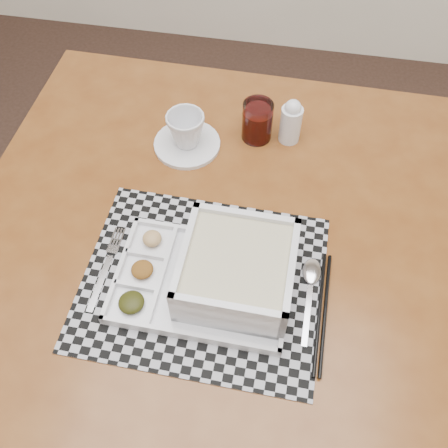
% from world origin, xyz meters
% --- Properties ---
extents(dining_table, '(1.03, 1.03, 0.76)m').
position_xyz_m(dining_table, '(0.42, 0.79, 0.68)').
color(dining_table, '#5B2C10').
rests_on(dining_table, ground).
extents(placemat, '(0.45, 0.38, 0.00)m').
position_xyz_m(placemat, '(0.42, 0.68, 0.76)').
color(placemat, '#9999A0').
rests_on(placemat, dining_table).
extents(serving_tray, '(0.32, 0.22, 0.10)m').
position_xyz_m(serving_tray, '(0.47, 0.68, 0.80)').
color(serving_tray, silver).
rests_on(serving_tray, placemat).
extents(fork, '(0.02, 0.19, 0.00)m').
position_xyz_m(fork, '(0.24, 0.68, 0.76)').
color(fork, silver).
rests_on(fork, placemat).
extents(spoon, '(0.04, 0.18, 0.01)m').
position_xyz_m(spoon, '(0.62, 0.72, 0.77)').
color(spoon, silver).
rests_on(spoon, placemat).
extents(chopsticks, '(0.02, 0.24, 0.01)m').
position_xyz_m(chopsticks, '(0.65, 0.65, 0.77)').
color(chopsticks, black).
rests_on(chopsticks, placemat).
extents(saucer, '(0.15, 0.15, 0.01)m').
position_xyz_m(saucer, '(0.32, 1.01, 0.77)').
color(saucer, silver).
rests_on(saucer, dining_table).
extents(cup, '(0.09, 0.09, 0.08)m').
position_xyz_m(cup, '(0.32, 1.01, 0.81)').
color(cup, silver).
rests_on(cup, saucer).
extents(juice_glass, '(0.07, 0.07, 0.09)m').
position_xyz_m(juice_glass, '(0.47, 1.07, 0.80)').
color(juice_glass, white).
rests_on(juice_glass, dining_table).
extents(creamer_bottle, '(0.05, 0.05, 0.11)m').
position_xyz_m(creamer_bottle, '(0.54, 1.08, 0.81)').
color(creamer_bottle, silver).
rests_on(creamer_bottle, dining_table).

